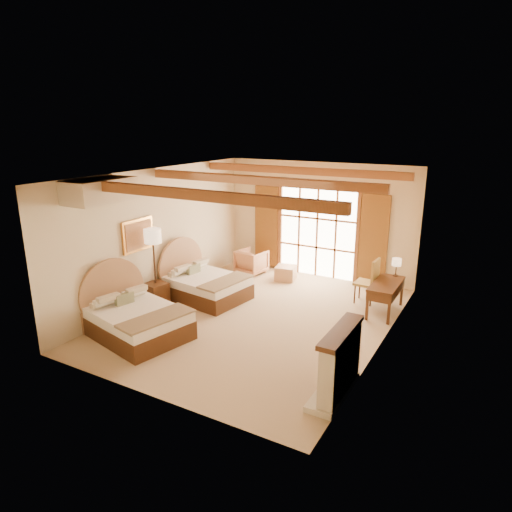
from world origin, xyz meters
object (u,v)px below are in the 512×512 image
Objects in this scene: armchair at (252,262)px; bed_far at (202,283)px; bed_near at (133,317)px; nightstand at (157,294)px; desk at (385,297)px.

bed_far is at bearing 94.55° from armchair.
bed_near is 2.94× the size of armchair.
nightstand is 0.72× the size of armchair.
armchair is at bearing 89.81° from nightstand.
desk reaches higher than armchair.
desk reaches higher than nightstand.
armchair is 0.58× the size of desk.
bed_far is (0.00, 2.41, -0.01)m from bed_near.
bed_near is at bearing -138.60° from desk.
bed_far is 1.16m from nightstand.
bed_far reaches higher than desk.
nightstand is 0.42× the size of desk.
bed_near is at bearing 96.22° from armchair.
armchair is 4.20m from desk.
bed_near is 1.59m from nightstand.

